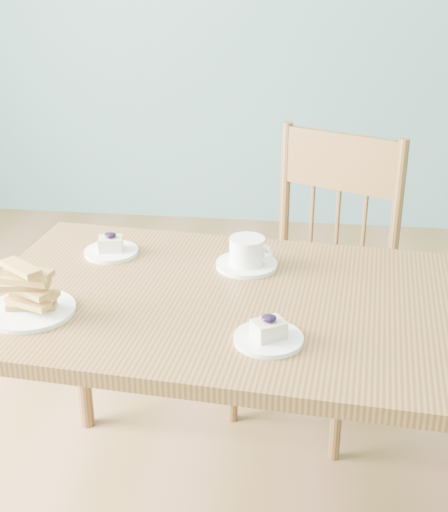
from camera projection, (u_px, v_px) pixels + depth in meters
The scene contains 7 objects.
room at pixel (353, 19), 1.19m from camera, with size 5.01×5.01×2.71m.
dining_table at pixel (250, 325), 1.71m from camera, with size 1.35×0.85×0.69m.
dining_chair at pixel (317, 280), 2.26m from camera, with size 0.55×0.54×0.93m.
cheesecake_plate_near at pixel (268, 335), 1.50m from camera, with size 0.15×0.15×0.06m.
cheesecake_plate_far at pixel (111, 248), 1.91m from camera, with size 0.14×0.14×0.06m.
coffee_cup at pixel (247, 255), 1.83m from camera, with size 0.16×0.16×0.08m.
biscotti_plate at pixel (29, 296), 1.60m from camera, with size 0.20×0.20×0.12m.
Camera 1 is at (-0.06, -1.26, 1.48)m, focal length 50.00 mm.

